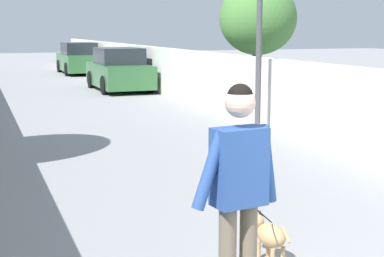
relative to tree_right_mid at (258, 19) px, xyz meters
The scene contains 7 objects.
ground_plane 5.53m from the tree_right_mid, 78.32° to the left, with size 80.00×80.00×0.00m, color gray.
fence_right 2.52m from the tree_right_mid, 122.55° to the left, with size 48.00×0.30×1.58m, color silver.
tree_right_mid is the anchor object (origin of this frame).
person_skateboarder 12.96m from the tree_right_mid, 152.62° to the left, with size 0.27×0.72×1.76m.
dog 11.75m from the tree_right_mid, 153.82° to the left, with size 1.38×0.99×1.06m.
car_near 6.52m from the tree_right_mid, 25.68° to the left, with size 3.90×1.80×1.54m.
car_far 14.54m from the tree_right_mid, 10.85° to the left, with size 4.23×1.80×1.54m.
Camera 1 is at (-2.11, 2.82, 2.22)m, focal length 54.45 mm.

